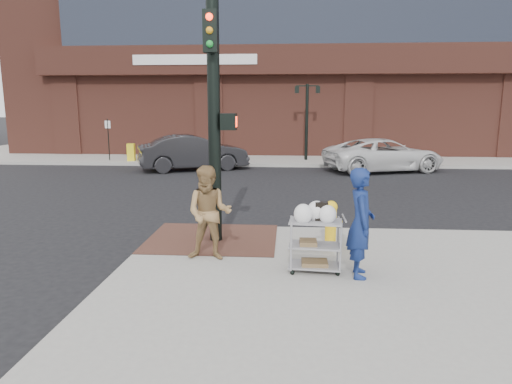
# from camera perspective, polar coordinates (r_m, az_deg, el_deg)

# --- Properties ---
(ground) EXTENTS (220.00, 220.00, 0.00)m
(ground) POSITION_cam_1_polar(r_m,az_deg,el_deg) (9.25, -2.67, -8.38)
(ground) COLOR black
(ground) RESTS_ON ground
(sidewalk_far) EXTENTS (65.00, 36.00, 0.15)m
(sidewalk_far) POSITION_cam_1_polar(r_m,az_deg,el_deg) (42.36, 19.86, 6.11)
(sidewalk_far) COLOR gray
(sidewalk_far) RESTS_ON ground
(brick_curb_ramp) EXTENTS (2.80, 2.40, 0.01)m
(brick_curb_ramp) POSITION_cam_1_polar(r_m,az_deg,el_deg) (10.13, -5.47, -5.77)
(brick_curb_ramp) COLOR #4F2E25
(brick_curb_ramp) RESTS_ON sidewalk_near
(lamp_post) EXTENTS (1.32, 0.22, 4.00)m
(lamp_post) POSITION_cam_1_polar(r_m,az_deg,el_deg) (24.70, 6.37, 9.73)
(lamp_post) COLOR black
(lamp_post) RESTS_ON sidewalk_far
(parking_sign) EXTENTS (0.05, 0.05, 2.20)m
(parking_sign) POSITION_cam_1_polar(r_m,az_deg,el_deg) (25.59, -17.96, 6.24)
(parking_sign) COLOR black
(parking_sign) RESTS_ON sidewalk_far
(traffic_signal_pole) EXTENTS (0.61, 0.51, 5.00)m
(traffic_signal_pole) POSITION_cam_1_polar(r_m,az_deg,el_deg) (9.57, -5.15, 9.53)
(traffic_signal_pole) COLOR black
(traffic_signal_pole) RESTS_ON sidewalk_near
(woman_blue) EXTENTS (0.48, 0.70, 1.87)m
(woman_blue) POSITION_cam_1_polar(r_m,az_deg,el_deg) (7.89, 12.96, -3.78)
(woman_blue) COLOR navy
(woman_blue) RESTS_ON sidewalk_near
(pedestrian_tan) EXTENTS (0.89, 0.70, 1.79)m
(pedestrian_tan) POSITION_cam_1_polar(r_m,az_deg,el_deg) (8.59, -5.86, -2.65)
(pedestrian_tan) COLOR olive
(pedestrian_tan) RESTS_ON sidewalk_near
(sedan_dark) EXTENTS (5.39, 3.59, 1.68)m
(sedan_dark) POSITION_cam_1_polar(r_m,az_deg,el_deg) (21.95, -7.85, 4.92)
(sedan_dark) COLOR black
(sedan_dark) RESTS_ON ground
(minivan_white) EXTENTS (6.04, 4.15, 1.53)m
(minivan_white) POSITION_cam_1_polar(r_m,az_deg,el_deg) (22.11, 15.68, 4.48)
(minivan_white) COLOR silver
(minivan_white) RESTS_ON ground
(utility_cart) EXTENTS (0.94, 0.58, 1.25)m
(utility_cart) POSITION_cam_1_polar(r_m,az_deg,el_deg) (8.05, 7.40, -6.04)
(utility_cart) COLOR gray
(utility_cart) RESTS_ON sidewalk_near
(fire_hydrant) EXTENTS (0.46, 0.32, 0.98)m
(fire_hydrant) POSITION_cam_1_polar(r_m,az_deg,el_deg) (9.49, 9.33, -3.92)
(fire_hydrant) COLOR yellow
(fire_hydrant) RESTS_ON sidewalk_near
(newsbox_red) EXTENTS (0.44, 0.40, 1.03)m
(newsbox_red) POSITION_cam_1_polar(r_m,az_deg,el_deg) (24.67, -12.33, 5.00)
(newsbox_red) COLOR maroon
(newsbox_red) RESTS_ON sidewalk_far
(newsbox_yellow) EXTENTS (0.41, 0.37, 0.91)m
(newsbox_yellow) POSITION_cam_1_polar(r_m,az_deg,el_deg) (25.10, -15.33, 4.82)
(newsbox_yellow) COLOR yellow
(newsbox_yellow) RESTS_ON sidewalk_far
(newsbox_blue) EXTENTS (0.47, 0.44, 0.96)m
(newsbox_blue) POSITION_cam_1_polar(r_m,az_deg,el_deg) (25.17, -9.71, 5.13)
(newsbox_blue) COLOR #1B34B2
(newsbox_blue) RESTS_ON sidewalk_far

